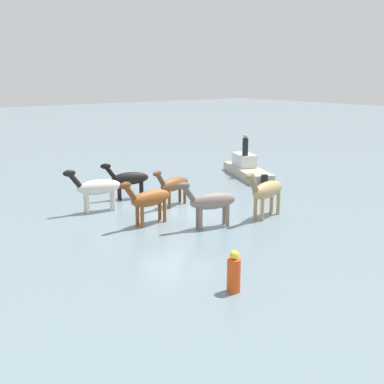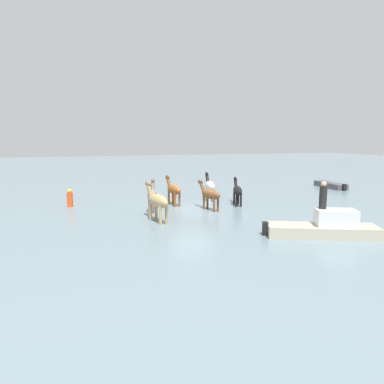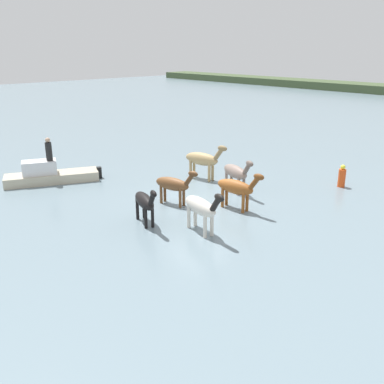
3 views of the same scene
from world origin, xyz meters
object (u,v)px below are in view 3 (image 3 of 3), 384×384
object	(u,v)px
buoy_channel_marker	(342,177)
horse_pinto_flank	(201,207)
horse_lead	(145,202)
horse_dun_straggler	(203,159)
horse_dark_mare	(174,184)
horse_gray_outer	(236,172)
horse_rear_stallion	(237,187)
boat_tender_starboard	(50,176)
person_boatman_standing	(49,150)

from	to	relation	value
buoy_channel_marker	horse_pinto_flank	bearing A→B (deg)	-94.77
horse_lead	horse_dun_straggler	xyz separation A→B (m)	(-2.78, 5.89, 0.15)
horse_dark_mare	horse_gray_outer	distance (m)	3.40
horse_dark_mare	buoy_channel_marker	world-z (taller)	horse_dark_mare
horse_rear_stallion	boat_tender_starboard	world-z (taller)	horse_rear_stallion
horse_dark_mare	horse_pinto_flank	bearing A→B (deg)	-35.86
horse_dark_mare	person_boatman_standing	bearing A→B (deg)	-173.36
horse_lead	boat_tender_starboard	xyz separation A→B (m)	(-7.79, -0.29, -0.63)
horse_lead	person_boatman_standing	bearing A→B (deg)	-159.98
horse_gray_outer	boat_tender_starboard	xyz separation A→B (m)	(-7.61, -5.86, -0.69)
horse_pinto_flank	buoy_channel_marker	xyz separation A→B (m)	(0.76, 9.06, -0.52)
buoy_channel_marker	horse_dark_mare	bearing A→B (deg)	-115.56
horse_gray_outer	horse_rear_stallion	xyz separation A→B (m)	(1.57, -1.73, -0.00)
horse_dun_straggler	buoy_channel_marker	world-z (taller)	horse_dun_straggler
horse_rear_stallion	horse_lead	bearing A→B (deg)	-115.70
horse_dark_mare	horse_rear_stallion	distance (m)	2.78
horse_dark_mare	horse_gray_outer	xyz separation A→B (m)	(0.71, 3.32, 0.05)
horse_rear_stallion	boat_tender_starboard	bearing A→B (deg)	-161.67
horse_rear_stallion	horse_dark_mare	bearing A→B (deg)	-150.97
horse_dark_mare	horse_dun_straggler	bearing A→B (deg)	103.41
horse_dark_mare	horse_gray_outer	world-z (taller)	horse_gray_outer
horse_rear_stallion	horse_dun_straggler	size ratio (longest dim) A/B	0.92
horse_lead	buoy_channel_marker	xyz separation A→B (m)	(2.86, 10.10, -0.43)
horse_rear_stallion	boat_tender_starboard	size ratio (longest dim) A/B	0.49
horse_pinto_flank	boat_tender_starboard	distance (m)	10.01
horse_dun_straggler	buoy_channel_marker	xyz separation A→B (m)	(5.64, 4.21, -0.58)
boat_tender_starboard	horse_rear_stallion	bearing A→B (deg)	138.13
horse_gray_outer	buoy_channel_marker	xyz separation A→B (m)	(3.04, 4.53, -0.49)
horse_lead	horse_dun_straggler	world-z (taller)	horse_dun_straggler
horse_gray_outer	horse_rear_stallion	world-z (taller)	horse_gray_outer
horse_lead	horse_gray_outer	bearing A→B (deg)	109.79
person_boatman_standing	buoy_channel_marker	size ratio (longest dim) A/B	1.04
horse_pinto_flank	buoy_channel_marker	world-z (taller)	horse_pinto_flank
horse_pinto_flank	boat_tender_starboard	xyz separation A→B (m)	(-9.90, -1.33, -0.71)
boat_tender_starboard	horse_dark_mare	bearing A→B (deg)	134.11
horse_lead	buoy_channel_marker	world-z (taller)	horse_lead
horse_dark_mare	boat_tender_starboard	bearing A→B (deg)	-173.78
horse_pinto_flank	horse_gray_outer	bearing A→B (deg)	126.97
horse_rear_stallion	buoy_channel_marker	bearing A→B (deg)	70.86
horse_pinto_flank	buoy_channel_marker	size ratio (longest dim) A/B	2.12
horse_dun_straggler	person_boatman_standing	world-z (taller)	person_boatman_standing
boat_tender_starboard	horse_dun_straggler	bearing A→B (deg)	164.90
horse_dark_mare	horse_lead	bearing A→B (deg)	-82.24
horse_gray_outer	boat_tender_starboard	world-z (taller)	horse_gray_outer
horse_dark_mare	horse_lead	xyz separation A→B (m)	(0.89, -2.25, -0.01)
horse_dun_straggler	horse_gray_outer	bearing A→B (deg)	-18.38
boat_tender_starboard	person_boatman_standing	distance (m)	1.44
horse_dark_mare	horse_pinto_flank	size ratio (longest dim) A/B	0.92
horse_lead	person_boatman_standing	world-z (taller)	person_boatman_standing
horse_pinto_flank	buoy_channel_marker	bearing A→B (deg)	95.39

